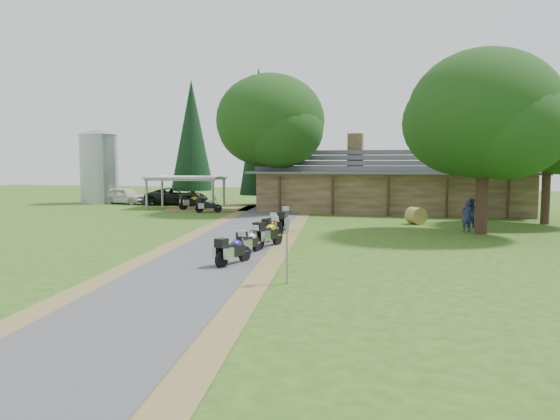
% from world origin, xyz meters
% --- Properties ---
extents(ground, '(120.00, 120.00, 0.00)m').
position_xyz_m(ground, '(0.00, 0.00, 0.00)').
color(ground, '#2B4914').
rests_on(ground, ground).
extents(driveway, '(51.95, 51.95, 0.00)m').
position_xyz_m(driveway, '(-0.50, 4.00, 0.00)').
color(driveway, '#434346').
rests_on(driveway, ground).
extents(lodge, '(21.40, 9.40, 4.90)m').
position_xyz_m(lodge, '(6.00, 24.00, 2.45)').
color(lodge, brown).
rests_on(lodge, ground).
extents(silo, '(3.50, 3.50, 6.98)m').
position_xyz_m(silo, '(-21.24, 25.70, 3.49)').
color(silo, gray).
rests_on(silo, ground).
extents(carport, '(6.59, 4.73, 2.69)m').
position_xyz_m(carport, '(-10.86, 22.35, 1.35)').
color(carport, silver).
rests_on(carport, ground).
extents(car_white_sedan, '(3.62, 6.19, 1.94)m').
position_xyz_m(car_white_sedan, '(-18.26, 25.26, 0.97)').
color(car_white_sedan, silver).
rests_on(car_white_sedan, ground).
extents(car_dark_suv, '(2.88, 6.25, 2.35)m').
position_xyz_m(car_dark_suv, '(-13.07, 25.29, 1.18)').
color(car_dark_suv, black).
rests_on(car_dark_suv, ground).
extents(motorcycle_row_a, '(1.13, 1.88, 1.22)m').
position_xyz_m(motorcycle_row_a, '(1.41, -0.85, 0.61)').
color(motorcycle_row_a, navy).
rests_on(motorcycle_row_a, ground).
extents(motorcycle_row_b, '(0.85, 1.76, 1.16)m').
position_xyz_m(motorcycle_row_b, '(1.30, 1.56, 0.58)').
color(motorcycle_row_b, '#B9BCC1').
rests_on(motorcycle_row_b, ground).
extents(motorcycle_row_c, '(1.19, 2.11, 1.37)m').
position_xyz_m(motorcycle_row_c, '(1.54, 3.60, 0.69)').
color(motorcycle_row_c, gold).
rests_on(motorcycle_row_c, ground).
extents(motorcycle_row_d, '(0.62, 1.89, 1.29)m').
position_xyz_m(motorcycle_row_d, '(1.05, 5.79, 0.65)').
color(motorcycle_row_d, '#B44E08').
rests_on(motorcycle_row_d, ground).
extents(motorcycle_row_e, '(0.75, 2.00, 1.34)m').
position_xyz_m(motorcycle_row_e, '(0.91, 9.07, 0.67)').
color(motorcycle_row_e, black).
rests_on(motorcycle_row_e, ground).
extents(motorcycle_carport_a, '(1.78, 2.00, 1.39)m').
position_xyz_m(motorcycle_carport_a, '(-9.86, 21.23, 0.69)').
color(motorcycle_carport_a, yellow).
rests_on(motorcycle_carport_a, ground).
extents(motorcycle_carport_b, '(1.85, 1.45, 1.24)m').
position_xyz_m(motorcycle_carport_b, '(-7.53, 19.00, 0.62)').
color(motorcycle_carport_b, slate).
rests_on(motorcycle_carport_b, ground).
extents(person_a, '(0.71, 0.64, 2.06)m').
position_xyz_m(person_a, '(10.70, 11.51, 1.03)').
color(person_a, navy).
rests_on(person_a, ground).
extents(person_b, '(0.71, 0.67, 2.02)m').
position_xyz_m(person_b, '(11.15, 13.99, 1.01)').
color(person_b, navy).
rests_on(person_b, ground).
extents(hay_bale, '(1.42, 1.40, 1.05)m').
position_xyz_m(hay_bale, '(7.98, 14.90, 0.53)').
color(hay_bale, olive).
rests_on(hay_bale, ground).
extents(sign_post, '(0.38, 0.06, 2.14)m').
position_xyz_m(sign_post, '(4.12, -3.48, 1.07)').
color(sign_post, gray).
rests_on(sign_post, ground).
extents(oak_lodge_left, '(8.37, 8.37, 11.43)m').
position_xyz_m(oak_lodge_left, '(-3.09, 20.82, 5.72)').
color(oak_lodge_left, '#183810').
rests_on(oak_lodge_left, ground).
extents(oak_lodge_right, '(6.35, 6.35, 9.54)m').
position_xyz_m(oak_lodge_right, '(15.78, 16.88, 4.77)').
color(oak_lodge_right, '#183810').
rests_on(oak_lodge_right, ground).
extents(oak_driveway, '(8.08, 8.08, 10.37)m').
position_xyz_m(oak_driveway, '(11.41, 10.97, 5.19)').
color(oak_driveway, '#183810').
rests_on(oak_driveway, ground).
extents(cedar_near, '(3.56, 3.56, 12.32)m').
position_xyz_m(cedar_near, '(-5.92, 27.25, 6.16)').
color(cedar_near, black).
rests_on(cedar_near, ground).
extents(cedar_far, '(4.20, 4.20, 11.91)m').
position_xyz_m(cedar_far, '(-13.59, 29.99, 5.96)').
color(cedar_far, black).
rests_on(cedar_far, ground).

